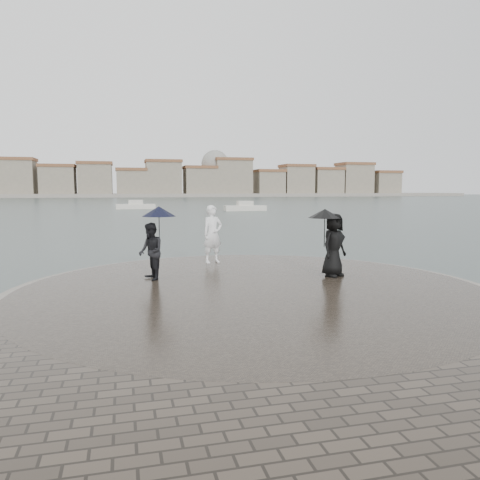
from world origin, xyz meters
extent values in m
plane|color=#2B3835|center=(0.00, 0.00, 0.00)|extent=(400.00, 400.00, 0.00)
cylinder|color=gray|center=(0.00, 3.50, 0.16)|extent=(12.50, 12.50, 0.32)
cylinder|color=#2D261E|center=(0.00, 3.50, 0.18)|extent=(11.90, 11.90, 0.36)
imported|color=white|center=(-0.22, 7.74, 1.35)|extent=(0.83, 0.66, 1.97)
imported|color=black|center=(-2.46, 5.16, 1.16)|extent=(0.78, 0.90, 1.60)
cylinder|color=black|center=(-2.21, 5.26, 1.71)|extent=(0.02, 0.02, 0.90)
cone|color=black|center=(-2.21, 5.26, 2.26)|extent=(0.97, 0.97, 0.28)
imported|color=black|center=(2.69, 4.43, 1.27)|extent=(1.06, 0.95, 1.82)
cylinder|color=black|center=(2.44, 4.53, 1.66)|extent=(0.02, 0.02, 0.90)
cone|color=black|center=(2.44, 4.53, 2.18)|extent=(0.97, 0.97, 0.26)
cube|color=gray|center=(0.00, 163.00, 0.60)|extent=(260.00, 20.00, 1.20)
cube|color=gray|center=(-37.00, 160.00, 6.00)|extent=(12.00, 10.00, 12.00)
cube|color=brown|center=(-37.00, 160.00, 12.50)|extent=(12.60, 10.60, 1.00)
cube|color=gray|center=(-24.00, 160.00, 5.00)|extent=(11.00, 10.00, 10.00)
cube|color=brown|center=(-24.00, 160.00, 10.50)|extent=(11.60, 10.60, 1.00)
cube|color=gray|center=(-12.00, 160.00, 5.50)|extent=(11.00, 10.00, 11.00)
cube|color=brown|center=(-12.00, 160.00, 11.50)|extent=(11.60, 10.60, 1.00)
cube|color=gray|center=(0.00, 160.00, 4.50)|extent=(10.00, 10.00, 9.00)
cube|color=brown|center=(0.00, 160.00, 9.50)|extent=(10.60, 10.60, 1.00)
cube|color=gray|center=(11.00, 160.00, 6.00)|extent=(12.00, 10.00, 12.00)
cube|color=brown|center=(11.00, 160.00, 12.50)|extent=(12.60, 10.60, 1.00)
cube|color=gray|center=(24.00, 160.00, 5.00)|extent=(11.00, 10.00, 10.00)
cube|color=brown|center=(24.00, 160.00, 10.50)|extent=(11.60, 10.60, 1.00)
cube|color=gray|center=(36.00, 160.00, 6.50)|extent=(13.00, 10.00, 13.00)
cube|color=brown|center=(36.00, 160.00, 13.50)|extent=(13.60, 10.60, 1.00)
cube|color=gray|center=(50.00, 160.00, 4.50)|extent=(10.00, 10.00, 9.00)
cube|color=brown|center=(50.00, 160.00, 9.50)|extent=(10.60, 10.60, 1.00)
cube|color=gray|center=(61.00, 160.00, 5.50)|extent=(11.00, 10.00, 11.00)
cube|color=brown|center=(61.00, 160.00, 11.50)|extent=(11.60, 10.60, 1.00)
cube|color=gray|center=(73.00, 160.00, 5.00)|extent=(11.00, 10.00, 10.00)
cube|color=brown|center=(73.00, 160.00, 10.50)|extent=(11.60, 10.60, 1.00)
cube|color=gray|center=(85.00, 160.00, 6.00)|extent=(12.00, 10.00, 12.00)
cube|color=brown|center=(85.00, 160.00, 12.50)|extent=(12.60, 10.60, 1.00)
cube|color=gray|center=(98.00, 160.00, 4.50)|extent=(10.00, 10.00, 9.00)
cube|color=brown|center=(98.00, 160.00, 9.50)|extent=(10.60, 10.60, 1.00)
sphere|color=gray|center=(30.00, 162.00, 12.00)|extent=(10.00, 10.00, 10.00)
cube|color=beige|center=(-1.38, 60.90, 0.25)|extent=(5.54, 1.73, 0.90)
cube|color=beige|center=(-1.38, 60.90, 0.85)|extent=(2.03, 1.25, 0.90)
cube|color=beige|center=(12.42, 51.64, 0.25)|extent=(5.52, 1.67, 0.90)
cube|color=beige|center=(12.42, 51.64, 0.85)|extent=(2.02, 1.23, 0.90)
camera|label=1|loc=(-3.18, -7.87, 2.88)|focal=35.00mm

